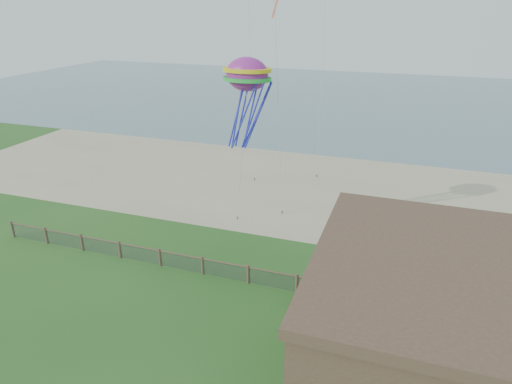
% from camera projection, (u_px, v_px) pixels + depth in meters
% --- Properties ---
extents(ground, '(160.00, 160.00, 0.00)m').
position_uv_depth(ground, '(206.00, 349.00, 22.27)').
color(ground, '#25561D').
rests_on(ground, ground).
extents(sand_beach, '(72.00, 20.00, 0.02)m').
position_uv_depth(sand_beach, '(308.00, 189.00, 41.47)').
color(sand_beach, tan).
rests_on(sand_beach, ground).
extents(ocean, '(160.00, 68.00, 0.02)m').
position_uv_depth(ocean, '(365.00, 99.00, 79.86)').
color(ocean, slate).
rests_on(ocean, ground).
extents(chainlink_fence, '(36.20, 0.20, 1.25)m').
position_uv_depth(chainlink_fence, '(248.00, 275.00, 27.30)').
color(chainlink_fence, brown).
rests_on(chainlink_fence, ground).
extents(motel_deck, '(15.00, 2.00, 0.50)m').
position_uv_depth(motel_deck, '(487.00, 338.00, 22.62)').
color(motel_deck, brown).
rests_on(motel_deck, ground).
extents(picnic_table, '(1.75, 1.34, 0.73)m').
position_uv_depth(picnic_table, '(311.00, 301.00, 25.27)').
color(picnic_table, brown).
rests_on(picnic_table, ground).
extents(octopus_kite, '(3.26, 2.42, 6.38)m').
position_uv_depth(octopus_kite, '(247.00, 101.00, 28.63)').
color(octopus_kite, red).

